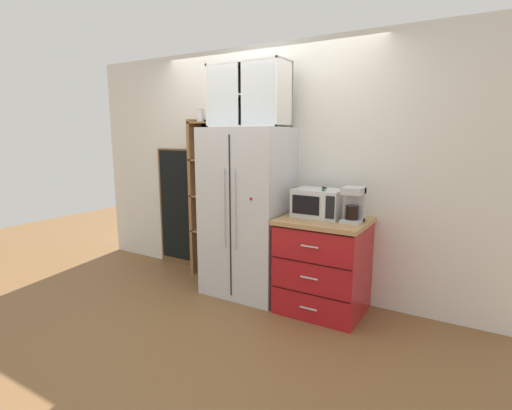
{
  "coord_description": "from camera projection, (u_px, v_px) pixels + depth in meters",
  "views": [
    {
      "loc": [
        2.07,
        -3.24,
        1.64
      ],
      "look_at": [
        0.1,
        0.04,
        0.94
      ],
      "focal_mm": 27.09,
      "sensor_mm": 36.0,
      "label": 1
    }
  ],
  "objects": [
    {
      "name": "chalkboard_menu",
      "position": [
        178.0,
        208.0,
        4.82
      ],
      "size": [
        0.6,
        0.04,
        1.47
      ],
      "color": "brown",
      "rests_on": "ground"
    },
    {
      "name": "refrigerator",
      "position": [
        248.0,
        212.0,
        3.95
      ],
      "size": [
        0.84,
        0.64,
        1.71
      ],
      "color": "silver",
      "rests_on": "ground"
    },
    {
      "name": "bottle_clear",
      "position": [
        325.0,
        205.0,
        3.48
      ],
      "size": [
        0.07,
        0.07,
        0.29
      ],
      "color": "silver",
      "rests_on": "counter_cabinet"
    },
    {
      "name": "upper_cabinet",
      "position": [
        250.0,
        96.0,
        3.78
      ],
      "size": [
        0.8,
        0.32,
        0.61
      ],
      "color": "silver",
      "rests_on": "refrigerator"
    },
    {
      "name": "microwave",
      "position": [
        319.0,
        203.0,
        3.58
      ],
      "size": [
        0.44,
        0.33,
        0.26
      ],
      "color": "silver",
      "rests_on": "counter_cabinet"
    },
    {
      "name": "coffee_maker",
      "position": [
        354.0,
        204.0,
        3.36
      ],
      "size": [
        0.17,
        0.2,
        0.31
      ],
      "color": "#B7B7BC",
      "rests_on": "counter_cabinet"
    },
    {
      "name": "counter_cabinet",
      "position": [
        323.0,
        265.0,
        3.59
      ],
      "size": [
        0.78,
        0.67,
        0.88
      ],
      "color": "#A8161C",
      "rests_on": "ground"
    },
    {
      "name": "pantry_shelf_column",
      "position": [
        211.0,
        195.0,
        4.48
      ],
      "size": [
        0.45,
        0.27,
        1.92
      ],
      "color": "brown",
      "rests_on": "ground"
    },
    {
      "name": "ground_plane",
      "position": [
        246.0,
        292.0,
        4.07
      ],
      "size": [
        10.49,
        10.49,
        0.0
      ],
      "primitive_type": "plane",
      "color": "brown"
    },
    {
      "name": "mug_navy",
      "position": [
        323.0,
        214.0,
        3.47
      ],
      "size": [
        0.12,
        0.08,
        0.1
      ],
      "color": "navy",
      "rests_on": "counter_cabinet"
    },
    {
      "name": "wall_back_cream",
      "position": [
        265.0,
        169.0,
        4.18
      ],
      "size": [
        4.81,
        0.1,
        2.55
      ],
      "primitive_type": "cube",
      "color": "silver",
      "rests_on": "ground"
    },
    {
      "name": "bottle_green",
      "position": [
        323.0,
        205.0,
        3.44
      ],
      "size": [
        0.07,
        0.07,
        0.3
      ],
      "color": "#285B33",
      "rests_on": "counter_cabinet"
    },
    {
      "name": "mug_red",
      "position": [
        326.0,
        213.0,
        3.53
      ],
      "size": [
        0.12,
        0.09,
        0.09
      ],
      "color": "red",
      "rests_on": "counter_cabinet"
    }
  ]
}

